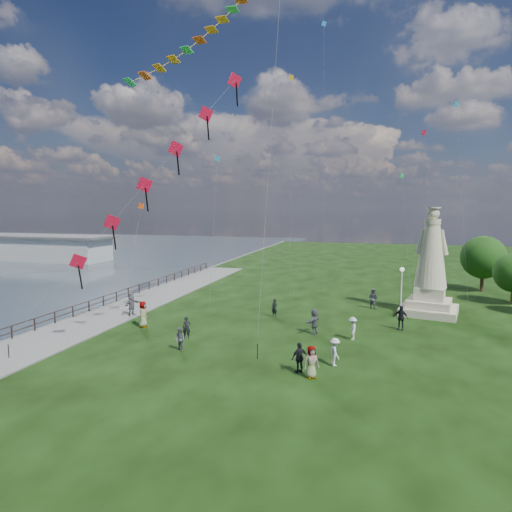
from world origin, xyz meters
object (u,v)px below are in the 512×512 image
(lamppost, at_px, (402,281))
(person_3, at_px, (300,358))
(statue, at_px, (431,274))
(person_6, at_px, (274,308))
(person_9, at_px, (401,318))
(person_1, at_px, (180,339))
(person_4, at_px, (311,362))
(person_0, at_px, (187,328))
(person_7, at_px, (373,298))
(pier_pavilion, at_px, (33,247))
(person_8, at_px, (353,328))
(person_10, at_px, (143,314))
(person_11, at_px, (314,321))
(person_5, at_px, (132,305))
(person_2, at_px, (335,352))

(lamppost, xyz_separation_m, person_3, (-5.90, -14.80, -2.02))
(statue, height_order, person_3, statue)
(lamppost, bearing_deg, statue, 20.61)
(person_6, distance_m, person_9, 9.71)
(person_1, xyz_separation_m, person_4, (8.45, -1.98, 0.12))
(person_1, bearing_deg, person_3, 15.91)
(person_0, bearing_deg, person_7, 22.07)
(pier_pavilion, relative_size, person_3, 17.96)
(person_6, relative_size, person_8, 0.96)
(person_0, relative_size, person_1, 1.03)
(person_10, bearing_deg, statue, -73.13)
(person_4, bearing_deg, person_6, 78.40)
(person_11, bearing_deg, lamppost, 160.22)
(person_6, bearing_deg, person_5, -142.05)
(person_5, relative_size, person_7, 1.01)
(person_1, xyz_separation_m, person_10, (-5.04, 4.23, 0.23))
(person_3, xyz_separation_m, person_5, (-15.27, 8.15, 0.07))
(pier_pavilion, distance_m, person_5, 51.34)
(person_1, bearing_deg, person_5, 164.79)
(statue, distance_m, person_7, 5.21)
(person_9, bearing_deg, person_1, -129.57)
(person_0, bearing_deg, person_6, 34.77)
(statue, bearing_deg, person_4, -102.70)
(person_5, distance_m, person_8, 17.76)
(pier_pavilion, relative_size, person_7, 16.74)
(person_1, relative_size, person_5, 0.82)
(person_2, distance_m, person_6, 11.12)
(pier_pavilion, distance_m, person_1, 61.43)
(pier_pavilion, relative_size, person_4, 17.52)
(lamppost, height_order, person_10, lamppost)
(person_4, distance_m, person_8, 7.40)
(lamppost, distance_m, person_7, 3.37)
(person_4, height_order, person_9, person_9)
(pier_pavilion, xyz_separation_m, person_3, (55.23, -40.38, -1.00))
(person_5, distance_m, person_6, 11.65)
(pier_pavilion, height_order, person_1, pier_pavilion)
(statue, relative_size, person_4, 5.19)
(statue, bearing_deg, person_6, -147.37)
(person_1, height_order, person_4, person_4)
(person_11, bearing_deg, person_9, 134.66)
(lamppost, relative_size, person_0, 2.60)
(person_0, distance_m, person_11, 8.85)
(pier_pavilion, xyz_separation_m, statue, (63.43, -24.72, 1.52))
(pier_pavilion, distance_m, person_3, 68.43)
(person_8, bearing_deg, person_10, -92.38)
(person_1, relative_size, person_11, 0.81)
(person_2, xyz_separation_m, person_11, (-1.95, 5.70, 0.12))
(person_0, xyz_separation_m, person_3, (8.39, -3.85, 0.07))
(person_8, bearing_deg, lamppost, 150.77)
(person_4, bearing_deg, person_2, 30.70)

